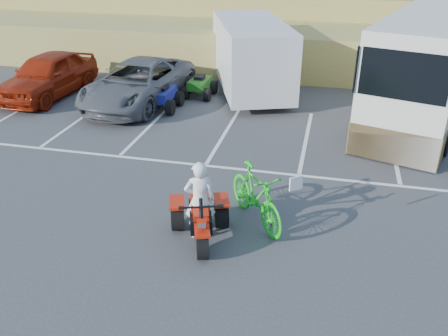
% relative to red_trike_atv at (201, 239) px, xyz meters
% --- Properties ---
extents(ground, '(100.00, 100.00, 0.00)m').
position_rel_red_trike_atv_xyz_m(ground, '(-0.87, 1.17, 0.00)').
color(ground, '#3B3B3D').
rests_on(ground, ground).
extents(parking_stripes, '(28.00, 5.16, 0.01)m').
position_rel_red_trike_atv_xyz_m(parking_stripes, '(-0.00, 5.23, 0.00)').
color(parking_stripes, white).
rests_on(parking_stripes, ground).
extents(grass_embankment, '(40.00, 8.50, 3.10)m').
position_rel_red_trike_atv_xyz_m(grass_embankment, '(-0.87, 16.65, 1.42)').
color(grass_embankment, olive).
rests_on(grass_embankment, ground).
extents(red_trike_atv, '(1.83, 2.11, 1.15)m').
position_rel_red_trike_atv_xyz_m(red_trike_atv, '(0.00, 0.00, 0.00)').
color(red_trike_atv, '#B11D0A').
rests_on(red_trike_atv, ground).
extents(rider, '(0.77, 0.63, 1.83)m').
position_rel_red_trike_atv_xyz_m(rider, '(-0.05, 0.14, 0.91)').
color(rider, white).
rests_on(rider, ground).
extents(green_dirt_bike, '(1.94, 2.21, 1.39)m').
position_rel_red_trike_atv_xyz_m(green_dirt_bike, '(1.04, 0.98, 0.69)').
color(green_dirt_bike, '#14BF19').
rests_on(green_dirt_bike, ground).
extents(grey_pickup, '(3.30, 6.11, 1.63)m').
position_rel_red_trike_atv_xyz_m(grey_pickup, '(-4.86, 8.37, 0.81)').
color(grey_pickup, '#4F5157').
rests_on(grey_pickup, ground).
extents(red_car, '(2.31, 5.19, 1.74)m').
position_rel_red_trike_atv_xyz_m(red_car, '(-8.79, 8.42, 0.87)').
color(red_car, maroon).
rests_on(red_car, ground).
extents(cargo_trailer, '(4.45, 6.64, 2.88)m').
position_rel_red_trike_atv_xyz_m(cargo_trailer, '(-0.87, 10.80, 1.56)').
color(cargo_trailer, silver).
rests_on(cargo_trailer, ground).
extents(rv_motorhome, '(5.51, 10.45, 3.65)m').
position_rel_red_trike_atv_xyz_m(rv_motorhome, '(5.83, 9.69, 1.59)').
color(rv_motorhome, silver).
rests_on(rv_motorhome, ground).
extents(quad_atv_blue, '(1.21, 1.62, 1.05)m').
position_rel_red_trike_atv_xyz_m(quad_atv_blue, '(-3.71, 7.89, 0.00)').
color(quad_atv_blue, navy).
rests_on(quad_atv_blue, ground).
extents(quad_atv_green, '(1.14, 1.52, 0.98)m').
position_rel_red_trike_atv_xyz_m(quad_atv_green, '(-2.77, 9.71, 0.00)').
color(quad_atv_green, '#184F12').
rests_on(quad_atv_green, ground).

